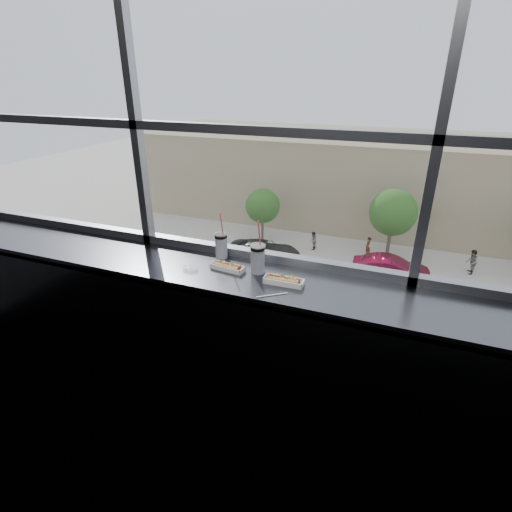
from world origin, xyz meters
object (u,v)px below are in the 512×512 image
(loose_straw, at_px, (272,295))
(car_near_a, at_px, (158,286))
(hotdog_tray_right, at_px, (284,280))
(car_near_c, at_px, (353,326))
(car_near_b, at_px, (262,307))
(pedestrian_c, at_px, (472,260))
(car_far_a, at_px, (264,248))
(wrapper, at_px, (190,269))
(pedestrian_a, at_px, (313,239))
(pedestrian_b, at_px, (368,245))
(car_near_d, at_px, (492,353))
(soda_cup_left, at_px, (221,244))
(soda_cup_right, at_px, (258,257))
(car_far_b, at_px, (392,266))
(tree_left, at_px, (263,206))
(tree_center, at_px, (393,213))
(hotdog_tray_left, at_px, (227,267))

(loose_straw, xyz_separation_m, car_near_a, (-13.13, 16.48, -11.04))
(hotdog_tray_right, bearing_deg, car_near_c, 91.71)
(car_near_a, bearing_deg, car_near_b, -90.26)
(pedestrian_c, bearing_deg, car_far_a, -77.26)
(car_near_b, xyz_separation_m, pedestrian_c, (11.95, 11.33, 0.07))
(hotdog_tray_right, relative_size, wrapper, 2.44)
(car_far_a, bearing_deg, wrapper, -169.13)
(hotdog_tray_right, height_order, pedestrian_a, hotdog_tray_right)
(pedestrian_c, bearing_deg, pedestrian_b, -92.29)
(car_near_d, bearing_deg, soda_cup_left, 159.78)
(loose_straw, relative_size, wrapper, 1.87)
(pedestrian_c, bearing_deg, car_near_b, -46.53)
(hotdog_tray_right, bearing_deg, pedestrian_a, 100.52)
(soda_cup_left, height_order, car_near_b, soda_cup_left)
(soda_cup_left, relative_size, car_far_a, 0.06)
(car_far_a, distance_m, pedestrian_c, 15.11)
(car_near_b, bearing_deg, car_near_c, -82.49)
(car_near_a, distance_m, pedestrian_a, 13.59)
(soda_cup_right, bearing_deg, car_far_b, 88.40)
(car_near_b, distance_m, tree_left, 12.94)
(car_near_c, bearing_deg, wrapper, 179.08)
(car_near_b, relative_size, tree_center, 1.09)
(soda_cup_left, relative_size, wrapper, 3.31)
(loose_straw, relative_size, pedestrian_c, 0.09)
(car_near_a, relative_size, car_near_d, 0.91)
(pedestrian_b, distance_m, pedestrian_a, 4.38)
(car_far_a, bearing_deg, car_near_b, -168.72)
(soda_cup_right, height_order, pedestrian_b, soda_cup_right)
(hotdog_tray_right, xyz_separation_m, wrapper, (-0.66, -0.05, -0.01))
(car_near_d, bearing_deg, pedestrian_a, 45.84)
(tree_left, relative_size, tree_center, 0.82)
(soda_cup_right, bearing_deg, car_far_a, 109.81)
(soda_cup_left, bearing_deg, tree_left, 109.59)
(car_far_a, relative_size, pedestrian_a, 3.39)
(pedestrian_c, bearing_deg, tree_center, -96.52)
(wrapper, relative_size, car_far_a, 0.02)
(loose_straw, height_order, tree_left, loose_straw)
(loose_straw, bearing_deg, soda_cup_right, 90.30)
(soda_cup_left, relative_size, car_near_a, 0.06)
(tree_left, bearing_deg, tree_center, 0.00)
(hotdog_tray_left, distance_m, car_far_a, 27.97)
(soda_cup_left, relative_size, car_near_c, 0.06)
(hotdog_tray_right, xyz_separation_m, pedestrian_b, (-1.54, 27.93, -11.09))
(soda_cup_right, bearing_deg, wrapper, -162.10)
(car_near_b, bearing_deg, tree_center, -19.44)
(car_far_b, bearing_deg, car_near_d, -152.49)
(wrapper, distance_m, car_far_a, 27.98)
(hotdog_tray_right, height_order, wrapper, hotdog_tray_right)
(hotdog_tray_left, bearing_deg, wrapper, -150.23)
(car_near_d, bearing_deg, car_near_a, 90.76)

